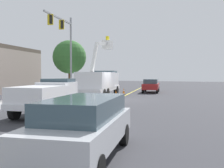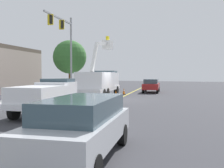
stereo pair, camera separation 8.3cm
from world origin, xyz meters
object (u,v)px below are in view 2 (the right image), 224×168
at_px(traffic_cone_mid_front, 98,102).
at_px(traffic_cone_trailing, 124,91).
at_px(traffic_cone_leading, 59,115).
at_px(traffic_cone_mid_rear, 116,95).
at_px(service_pickup_truck, 47,95).
at_px(passing_minivan, 151,85).
at_px(traffic_signal_mast, 65,40).
at_px(utility_bucket_truck, 100,81).
at_px(trailing_sedan, 82,123).

relative_size(traffic_cone_mid_front, traffic_cone_trailing, 1.08).
bearing_deg(traffic_cone_mid_front, traffic_cone_leading, -172.13).
bearing_deg(traffic_cone_mid_rear, service_pickup_truck, 177.30).
distance_m(passing_minivan, traffic_signal_mast, 12.15).
distance_m(traffic_cone_trailing, traffic_signal_mast, 8.68).
xyz_separation_m(utility_bucket_truck, traffic_cone_leading, (-12.96, -4.14, -1.20)).
bearing_deg(utility_bucket_truck, traffic_cone_mid_front, -155.14).
xyz_separation_m(trailing_sedan, traffic_cone_mid_front, (9.64, 4.22, -0.59)).
distance_m(utility_bucket_truck, trailing_sedan, 18.48).
xyz_separation_m(traffic_cone_trailing, traffic_signal_mast, (-3.55, 5.51, 5.69)).
height_order(service_pickup_truck, traffic_cone_trailing, service_pickup_truck).
relative_size(utility_bucket_truck, traffic_signal_mast, 0.97).
height_order(passing_minivan, trailing_sedan, same).
distance_m(traffic_cone_leading, traffic_cone_mid_front, 5.81).
distance_m(utility_bucket_truck, service_pickup_truck, 11.19).
bearing_deg(traffic_cone_mid_front, passing_minivan, 1.35).
bearing_deg(traffic_cone_leading, traffic_cone_mid_rear, 8.71).
relative_size(trailing_sedan, traffic_signal_mast, 0.57).
height_order(traffic_cone_leading, traffic_cone_trailing, traffic_cone_leading).
bearing_deg(traffic_cone_mid_rear, traffic_signal_mast, 70.60).
distance_m(trailing_sedan, traffic_signal_mast, 22.04).
height_order(utility_bucket_truck, service_pickup_truck, utility_bucket_truck).
height_order(utility_bucket_truck, traffic_cone_mid_rear, utility_bucket_truck).
distance_m(utility_bucket_truck, traffic_cone_leading, 13.66).
height_order(service_pickup_truck, traffic_cone_leading, service_pickup_truck).
distance_m(traffic_cone_mid_front, traffic_cone_trailing, 11.83).
distance_m(utility_bucket_truck, traffic_cone_mid_rear, 3.13).
bearing_deg(traffic_cone_mid_rear, traffic_cone_mid_front, -170.42).
distance_m(trailing_sedan, traffic_cone_mid_front, 10.54).
xyz_separation_m(utility_bucket_truck, passing_minivan, (8.89, -2.96, -0.62)).
bearing_deg(service_pickup_truck, traffic_signal_mast, 28.95).
height_order(trailing_sedan, traffic_cone_mid_rear, trailing_sedan).
bearing_deg(trailing_sedan, traffic_signal_mast, 34.50).
height_order(traffic_cone_mid_rear, traffic_cone_trailing, traffic_cone_mid_rear).
xyz_separation_m(service_pickup_truck, trailing_sedan, (-5.84, -5.60, -0.15)).
bearing_deg(traffic_cone_mid_front, service_pickup_truck, 160.00).
relative_size(service_pickup_truck, traffic_signal_mast, 0.67).
distance_m(service_pickup_truck, traffic_cone_mid_rear, 9.41).
height_order(utility_bucket_truck, trailing_sedan, utility_bucket_truck).
height_order(trailing_sedan, traffic_cone_leading, trailing_sedan).
height_order(traffic_cone_trailing, traffic_signal_mast, traffic_signal_mast).
relative_size(trailing_sedan, traffic_cone_leading, 6.25).
height_order(passing_minivan, traffic_cone_mid_rear, passing_minivan).
distance_m(service_pickup_truck, passing_minivan, 19.92).
distance_m(traffic_cone_mid_rear, traffic_signal_mast, 9.30).
bearing_deg(service_pickup_truck, traffic_cone_mid_rear, -2.70).
bearing_deg(utility_bucket_truck, traffic_cone_trailing, -11.90).
bearing_deg(traffic_signal_mast, trailing_sedan, -145.50).
bearing_deg(service_pickup_truck, traffic_cone_mid_front, -20.00).
height_order(passing_minivan, traffic_cone_mid_front, passing_minivan).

